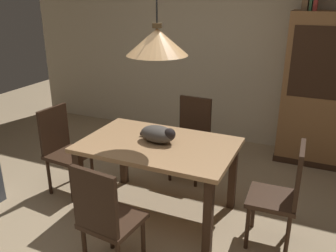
{
  "coord_description": "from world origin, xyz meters",
  "views": [
    {
      "loc": [
        1.28,
        -2.24,
        2.04
      ],
      "look_at": [
        -0.01,
        0.65,
        0.85
      ],
      "focal_mm": 38.1,
      "sensor_mm": 36.0,
      "label": 1
    }
  ],
  "objects_px": {
    "hutch_bookcase": "(331,95)",
    "chair_near_front": "(106,217)",
    "cat_sleeping": "(159,134)",
    "chair_right_side": "(283,192)",
    "pendant_lamp": "(157,41)",
    "book_brown_thick": "(306,0)",
    "dining_table": "(158,153)",
    "chair_left_side": "(63,146)",
    "chair_far_back": "(191,135)"
  },
  "relations": [
    {
      "from": "hutch_bookcase",
      "to": "chair_near_front",
      "type": "bearing_deg",
      "value": -117.3
    },
    {
      "from": "cat_sleeping",
      "to": "chair_right_side",
      "type": "bearing_deg",
      "value": -1.39
    },
    {
      "from": "chair_near_front",
      "to": "pendant_lamp",
      "type": "relative_size",
      "value": 0.72
    },
    {
      "from": "chair_right_side",
      "to": "cat_sleeping",
      "type": "relative_size",
      "value": 2.38
    },
    {
      "from": "chair_right_side",
      "to": "cat_sleeping",
      "type": "height_order",
      "value": "chair_right_side"
    },
    {
      "from": "pendant_lamp",
      "to": "book_brown_thick",
      "type": "distance_m",
      "value": 2.13
    },
    {
      "from": "dining_table",
      "to": "book_brown_thick",
      "type": "relative_size",
      "value": 5.83
    },
    {
      "from": "chair_right_side",
      "to": "cat_sleeping",
      "type": "bearing_deg",
      "value": 178.61
    },
    {
      "from": "chair_left_side",
      "to": "cat_sleeping",
      "type": "bearing_deg",
      "value": 1.2
    },
    {
      "from": "dining_table",
      "to": "chair_right_side",
      "type": "distance_m",
      "value": 1.14
    },
    {
      "from": "chair_right_side",
      "to": "pendant_lamp",
      "type": "relative_size",
      "value": 0.72
    },
    {
      "from": "chair_right_side",
      "to": "chair_far_back",
      "type": "bearing_deg",
      "value": 142.12
    },
    {
      "from": "chair_right_side",
      "to": "pendant_lamp",
      "type": "height_order",
      "value": "pendant_lamp"
    },
    {
      "from": "chair_left_side",
      "to": "chair_near_front",
      "type": "height_order",
      "value": "same"
    },
    {
      "from": "chair_far_back",
      "to": "hutch_bookcase",
      "type": "bearing_deg",
      "value": 35.07
    },
    {
      "from": "chair_far_back",
      "to": "chair_right_side",
      "type": "bearing_deg",
      "value": -37.88
    },
    {
      "from": "dining_table",
      "to": "pendant_lamp",
      "type": "distance_m",
      "value": 1.01
    },
    {
      "from": "chair_near_front",
      "to": "chair_right_side",
      "type": "xyz_separation_m",
      "value": [
        1.14,
        0.88,
        0.0
      ]
    },
    {
      "from": "chair_left_side",
      "to": "book_brown_thick",
      "type": "relative_size",
      "value": 3.88
    },
    {
      "from": "chair_far_back",
      "to": "chair_left_side",
      "type": "xyz_separation_m",
      "value": [
        -1.13,
        -0.87,
        0.0
      ]
    },
    {
      "from": "chair_right_side",
      "to": "hutch_bookcase",
      "type": "relative_size",
      "value": 0.5
    },
    {
      "from": "dining_table",
      "to": "cat_sleeping",
      "type": "relative_size",
      "value": 3.58
    },
    {
      "from": "book_brown_thick",
      "to": "dining_table",
      "type": "bearing_deg",
      "value": -117.93
    },
    {
      "from": "chair_near_front",
      "to": "pendant_lamp",
      "type": "distance_m",
      "value": 1.45
    },
    {
      "from": "cat_sleeping",
      "to": "book_brown_thick",
      "type": "distance_m",
      "value": 2.38
    },
    {
      "from": "chair_right_side",
      "to": "dining_table",
      "type": "bearing_deg",
      "value": -179.85
    },
    {
      "from": "pendant_lamp",
      "to": "hutch_bookcase",
      "type": "height_order",
      "value": "pendant_lamp"
    },
    {
      "from": "chair_far_back",
      "to": "chair_right_side",
      "type": "relative_size",
      "value": 1.0
    },
    {
      "from": "chair_left_side",
      "to": "chair_near_front",
      "type": "distance_m",
      "value": 1.43
    },
    {
      "from": "chair_left_side",
      "to": "book_brown_thick",
      "type": "bearing_deg",
      "value": 41.28
    },
    {
      "from": "chair_right_side",
      "to": "pendant_lamp",
      "type": "distance_m",
      "value": 1.61
    },
    {
      "from": "chair_left_side",
      "to": "cat_sleeping",
      "type": "relative_size",
      "value": 2.38
    },
    {
      "from": "chair_near_front",
      "to": "hutch_bookcase",
      "type": "xyz_separation_m",
      "value": [
        1.41,
        2.74,
        0.38
      ]
    },
    {
      "from": "cat_sleeping",
      "to": "pendant_lamp",
      "type": "relative_size",
      "value": 0.3
    },
    {
      "from": "hutch_bookcase",
      "to": "book_brown_thick",
      "type": "relative_size",
      "value": 7.71
    },
    {
      "from": "dining_table",
      "to": "book_brown_thick",
      "type": "bearing_deg",
      "value": 62.07
    },
    {
      "from": "cat_sleeping",
      "to": "book_brown_thick",
      "type": "height_order",
      "value": "book_brown_thick"
    },
    {
      "from": "cat_sleeping",
      "to": "chair_near_front",
      "type": "bearing_deg",
      "value": -89.98
    },
    {
      "from": "chair_left_side",
      "to": "pendant_lamp",
      "type": "height_order",
      "value": "pendant_lamp"
    },
    {
      "from": "chair_left_side",
      "to": "pendant_lamp",
      "type": "relative_size",
      "value": 0.72
    },
    {
      "from": "chair_right_side",
      "to": "book_brown_thick",
      "type": "relative_size",
      "value": 3.88
    },
    {
      "from": "chair_far_back",
      "to": "chair_left_side",
      "type": "distance_m",
      "value": 1.43
    },
    {
      "from": "dining_table",
      "to": "cat_sleeping",
      "type": "height_order",
      "value": "cat_sleeping"
    },
    {
      "from": "chair_left_side",
      "to": "book_brown_thick",
      "type": "height_order",
      "value": "book_brown_thick"
    },
    {
      "from": "chair_right_side",
      "to": "book_brown_thick",
      "type": "xyz_separation_m",
      "value": [
        -0.14,
        1.86,
        1.45
      ]
    },
    {
      "from": "chair_far_back",
      "to": "chair_near_front",
      "type": "height_order",
      "value": "same"
    },
    {
      "from": "chair_right_side",
      "to": "pendant_lamp",
      "type": "xyz_separation_m",
      "value": [
        -1.13,
        -0.0,
        1.15
      ]
    },
    {
      "from": "chair_far_back",
      "to": "cat_sleeping",
      "type": "height_order",
      "value": "chair_far_back"
    },
    {
      "from": "chair_near_front",
      "to": "book_brown_thick",
      "type": "height_order",
      "value": "book_brown_thick"
    },
    {
      "from": "dining_table",
      "to": "cat_sleeping",
      "type": "xyz_separation_m",
      "value": [
        -0.01,
        0.03,
        0.18
      ]
    }
  ]
}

